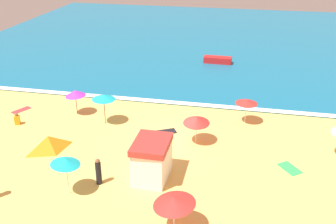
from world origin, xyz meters
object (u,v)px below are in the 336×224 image
Objects in this scene: beach_umbrella_1 at (174,201)px; beachgoer_2 at (98,172)px; beach_umbrella_5 at (247,101)px; small_boat_0 at (218,60)px; beachgoer_3 at (17,119)px; beach_umbrella_0 at (65,162)px; beach_tent at (49,143)px; beach_umbrella_4 at (104,97)px; beach_umbrella_6 at (75,93)px; beach_umbrella_3 at (196,120)px; lifeguard_cabana at (152,159)px.

beach_umbrella_1 reaches higher than beachgoer_2.
small_boat_0 is at bearing 103.69° from beach_umbrella_5.
beachgoer_2 is at bearing -34.02° from beachgoer_3.
beachgoer_3 is 0.31× the size of small_boat_0.
beachgoer_3 is at bearing 147.17° from beach_umbrella_1.
beach_umbrella_0 reaches higher than beach_umbrella_1.
beach_tent is (-9.52, 5.83, -1.25)m from beach_umbrella_1.
small_boat_0 is (-3.37, 13.82, -1.31)m from beach_umbrella_5.
beach_umbrella_6 is at bearing 158.05° from beach_umbrella_4.
beach_tent is (-12.48, -6.67, -1.25)m from beach_umbrella_5.
beach_umbrella_1 is 16.23m from beachgoer_3.
beach_umbrella_1 is at bearing -54.79° from beach_umbrella_4.
beach_umbrella_4 reaches higher than small_boat_0.
beach_umbrella_0 reaches higher than beach_umbrella_6.
lifeguard_cabana is at bearing -112.28° from beach_umbrella_3.
beach_umbrella_0 is at bearing 164.63° from beach_umbrella_1.
beach_umbrella_0 is at bearing -103.27° from small_boat_0.
beach_umbrella_3 is 9.84m from beach_tent.
beach_umbrella_4 is at bearing 129.88° from lifeguard_cabana.
beach_umbrella_1 is at bearing -62.90° from lifeguard_cabana.
beach_umbrella_5 reaches higher than beach_tent.
beachgoer_2 is 23.84m from small_boat_0.
beach_umbrella_6 is at bearing 137.36° from lifeguard_cabana.
beach_umbrella_3 is 0.86× the size of beach_umbrella_4.
beach_umbrella_1 reaches higher than beach_tent.
beach_tent is 3.06× the size of beachgoer_3.
beach_umbrella_5 reaches higher than beachgoer_2.
beach_umbrella_3 is 0.69× the size of small_boat_0.
lifeguard_cabana is 4.65m from beach_umbrella_1.
beach_umbrella_3 is (6.00, 7.04, -0.31)m from beach_umbrella_0.
beach_umbrella_3 is at bearing -12.17° from beach_umbrella_4.
beach_umbrella_6 is 1.29× the size of beachgoer_2.
lifeguard_cabana reaches higher than beach_umbrella_3.
beachgoer_2 is (4.60, -2.92, 0.28)m from beach_tent.
beach_umbrella_4 is 6.75m from beachgoer_3.
beach_tent reaches higher than small_boat_0.
beach_umbrella_6 reaches higher than beach_umbrella_3.
beach_tent is at bearing -113.98° from small_boat_0.
beach_umbrella_4 is 0.79× the size of small_boat_0.
beach_umbrella_6 is 0.76× the size of beach_tent.
beach_umbrella_4 reaches higher than beach_umbrella_0.
lifeguard_cabana is at bearing -42.64° from beach_umbrella_6.
beach_tent is (-7.41, 1.72, -0.73)m from lifeguard_cabana.
beach_umbrella_3 is 7.56m from beachgoer_2.
beachgoer_2 is (-4.71, -5.83, -0.95)m from beach_umbrella_3.
beach_umbrella_1 is at bearing -88.65° from beach_umbrella_3.
beach_umbrella_5 is (9.17, 10.80, -0.29)m from beach_umbrella_0.
beach_umbrella_6 is (-7.88, 7.26, 0.53)m from lifeguard_cabana.
beach_umbrella_1 is 12.85m from beach_umbrella_5.
small_boat_0 is (4.51, 23.41, -0.35)m from beachgoer_2.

